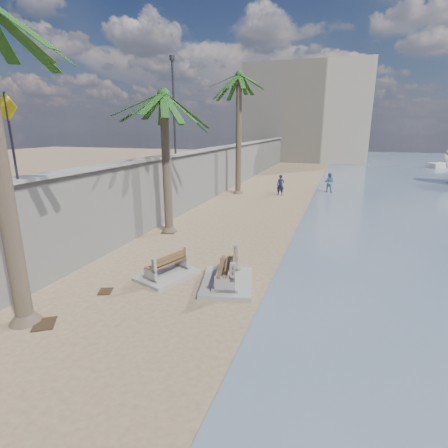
# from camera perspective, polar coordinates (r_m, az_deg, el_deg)

# --- Properties ---
(ground_plane) EXTENTS (140.00, 140.00, 0.00)m
(ground_plane) POSITION_cam_1_polar(r_m,az_deg,el_deg) (8.94, -12.17, -19.45)
(ground_plane) COLOR #907558
(seawall) EXTENTS (0.45, 70.00, 3.50)m
(seawall) POSITION_cam_1_polar(r_m,az_deg,el_deg) (27.95, -0.56, 8.72)
(seawall) COLOR gray
(seawall) RESTS_ON ground_plane
(wall_cap) EXTENTS (0.80, 70.00, 0.12)m
(wall_cap) POSITION_cam_1_polar(r_m,az_deg,el_deg) (27.79, -0.57, 12.40)
(wall_cap) COLOR gray
(wall_cap) RESTS_ON seawall
(end_building) EXTENTS (18.00, 12.00, 14.00)m
(end_building) POSITION_cam_1_polar(r_m,az_deg,el_deg) (58.53, 13.48, 17.03)
(end_building) COLOR #B7AA93
(end_building) RESTS_ON ground_plane
(bench_near) EXTENTS (2.00, 2.39, 0.85)m
(bench_near) POSITION_cam_1_polar(r_m,az_deg,el_deg) (12.45, -9.27, -6.87)
(bench_near) COLOR gray
(bench_near) RESTS_ON ground_plane
(bench_far) EXTENTS (2.17, 2.74, 1.01)m
(bench_far) POSITION_cam_1_polar(r_m,az_deg,el_deg) (11.70, 0.50, -7.78)
(bench_far) COLOR gray
(bench_far) RESTS_ON ground_plane
(palm_mid) EXTENTS (5.00, 5.00, 7.39)m
(palm_mid) POSITION_cam_1_polar(r_m,az_deg,el_deg) (17.11, -9.83, 19.82)
(palm_mid) COLOR brown
(palm_mid) RESTS_ON ground_plane
(palm_back) EXTENTS (5.00, 5.00, 9.62)m
(palm_back) POSITION_cam_1_polar(r_m,az_deg,el_deg) (27.55, 2.51, 22.80)
(palm_back) COLOR brown
(palm_back) RESTS_ON ground_plane
(pedestrian_sign) EXTENTS (0.78, 0.07, 2.40)m
(pedestrian_sign) POSITION_cam_1_polar(r_m,az_deg,el_deg) (11.82, -31.67, 13.71)
(pedestrian_sign) COLOR #2D2D33
(pedestrian_sign) RESTS_ON wall_cap
(streetlight) EXTENTS (0.28, 0.28, 5.12)m
(streetlight) POSITION_cam_1_polar(r_m,az_deg,el_deg) (20.39, -8.24, 19.82)
(streetlight) COLOR #2D2D33
(streetlight) RESTS_ON wall_cap
(person_a) EXTENTS (0.67, 0.47, 1.82)m
(person_a) POSITION_cam_1_polar(r_m,az_deg,el_deg) (27.13, 9.22, 6.52)
(person_a) COLOR #141937
(person_a) RESTS_ON ground_plane
(person_b) EXTENTS (0.95, 0.79, 1.75)m
(person_b) POSITION_cam_1_polar(r_m,az_deg,el_deg) (29.44, 16.77, 6.69)
(person_b) COLOR #506EA6
(person_b) RESTS_ON ground_plane
(debris_b) EXTENTS (0.81, 0.85, 0.03)m
(debris_b) POSITION_cam_1_polar(r_m,az_deg,el_deg) (10.79, -27.27, -14.30)
(debris_b) COLOR #382616
(debris_b) RESTS_ON ground_plane
(debris_c) EXTENTS (0.77, 0.67, 0.03)m
(debris_c) POSITION_cam_1_polar(r_m,az_deg,el_deg) (17.63, -9.07, -1.33)
(debris_c) COLOR #382616
(debris_c) RESTS_ON ground_plane
(debris_d) EXTENTS (0.56, 0.61, 0.03)m
(debris_d) POSITION_cam_1_polar(r_m,az_deg,el_deg) (11.97, -18.79, -10.36)
(debris_d) COLOR #382616
(debris_d) RESTS_ON ground_plane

